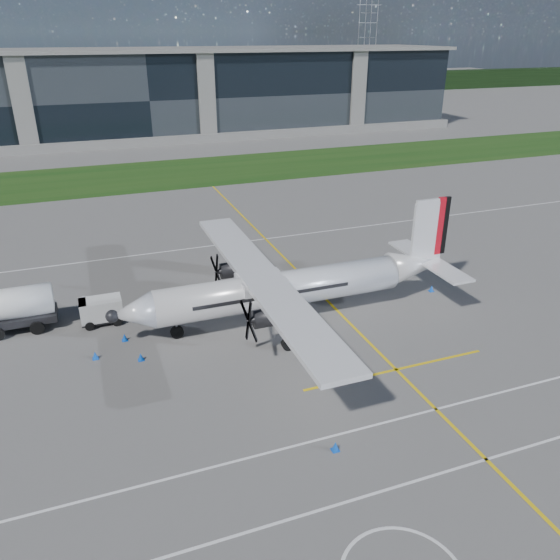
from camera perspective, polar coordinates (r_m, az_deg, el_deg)
name	(u,v)px	position (r m, az deg, el deg)	size (l,w,h in m)	color
ground	(189,187)	(72.77, -9.53, 9.59)	(400.00, 400.00, 0.00)	slate
grass_strip	(177,173)	(80.42, -10.71, 10.94)	(400.00, 18.00, 0.04)	#173D10
terminal_building	(142,95)	(110.52, -14.23, 18.20)	(120.00, 20.00, 15.00)	black
tree_line	(116,91)	(170.40, -16.78, 18.40)	(400.00, 6.00, 6.00)	black
pylon_east	(367,42)	(204.29, 9.06, 23.32)	(9.00, 4.60, 30.00)	gray
yellow_taxiway_centerline	(296,270)	(46.16, 1.70, 1.10)	(0.20, 70.00, 0.01)	yellow
white_lane_line	(432,476)	(27.15, 15.61, -19.12)	(90.00, 0.15, 0.01)	white
turboprop_aircraft	(293,268)	(36.86, 1.35, 1.25)	(24.35, 25.25, 7.57)	white
baggage_tug	(101,311)	(39.40, -18.15, -3.10)	(2.97, 1.78, 1.78)	white
ground_crew_person	(185,299)	(39.53, -9.94, -1.92)	(0.81, 0.58, 1.98)	#F25907
safety_cone_portwing	(335,446)	(27.44, 5.81, -16.90)	(0.36, 0.36, 0.50)	blue
safety_cone_nose_port	(141,357)	(34.72, -14.35, -7.77)	(0.36, 0.36, 0.50)	blue
safety_cone_fwd	(95,355)	(35.65, -18.75, -7.45)	(0.36, 0.36, 0.50)	blue
safety_cone_nose_stbd	(125,337)	(37.05, -15.94, -5.77)	(0.36, 0.36, 0.50)	blue
safety_cone_tail	(431,288)	(43.80, 15.55, -0.84)	(0.36, 0.36, 0.50)	blue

